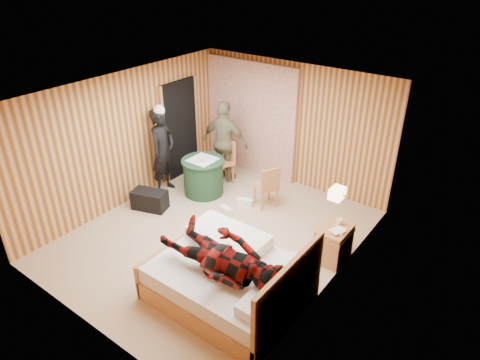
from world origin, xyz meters
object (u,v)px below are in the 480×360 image
Objects in this scene: wall_lamp at (337,193)px; man_at_table at (225,142)px; duffel_bag at (150,200)px; chair_near at (268,184)px; bed at (231,279)px; nightstand at (333,243)px; chair_far at (225,158)px; woman_standing at (163,151)px; man_on_bed at (221,250)px; round_table at (203,176)px.

man_at_table is (-3.05, 1.26, -0.44)m from wall_lamp.
chair_near is at bearing 19.49° from duffel_bag.
bed is 2.84m from duffel_bag.
chair_far reaches higher than nightstand.
woman_standing reaches higher than chair_near.
woman_standing reaches higher than bed.
duffel_bag is (-1.75, -1.37, -0.31)m from chair_near.
man_at_table reaches higher than nightstand.
man_on_bed is at bearing 118.48° from man_at_table.
duffel_bag is (-0.46, -1.72, -0.36)m from chair_far.
woman_standing is at bearing 148.09° from man_on_bed.
round_table reaches higher than nightstand.
chair_near is 0.49× the size of woman_standing.
man_at_table reaches higher than round_table.
man_at_table is (-3.00, 1.06, 0.56)m from nightstand.
man_on_bed is at bearing -83.44° from bed.
duffel_bag is at bearing -111.95° from round_table.
wall_lamp is 0.15× the size of woman_standing.
round_table is at bearing 80.62° from man_at_table.
nightstand is (-0.04, 0.20, -1.00)m from wall_lamp.
man_on_bed is (2.27, -2.92, 0.11)m from man_at_table.
woman_standing is at bearing -151.90° from round_table.
round_table is 0.49× the size of woman_standing.
man_on_bed reaches higher than woman_standing.
woman_standing is at bearing 93.18° from duffel_bag.
woman_standing is at bearing -179.85° from nightstand.
chair_far is at bearing -48.37° from woman_standing.
nightstand is 3.24m from man_at_table.
wall_lamp reaches higher than bed.
woman_standing is (-0.70, -0.37, 0.49)m from round_table.
round_table is 0.68m from chair_far.
wall_lamp is 0.43× the size of nightstand.
nightstand is 0.35× the size of man_at_table.
nightstand is 0.35× the size of woman_standing.
chair_far is 1.09× the size of chair_near.
man_on_bed is at bearing -111.43° from nightstand.
bed is 3.36× the size of nightstand.
man_on_bed is (-0.73, -1.86, 0.68)m from nightstand.
chair_near is 2.24m from duffel_bag.
nightstand is at bearing 3.62° from chair_far.
chair_near is (-1.72, 0.87, -0.81)m from wall_lamp.
man_on_bed is (-0.77, -1.66, -0.32)m from wall_lamp.
round_table is 0.86m from man_at_table.
chair_near is 2.75m from man_on_bed.
chair_near reaches higher than duffel_bag.
man_on_bed reaches higher than chair_near.
man_on_bed reaches higher than nightstand.
chair_far reaches higher than chair_near.
chair_far is at bearing 157.95° from wall_lamp.
man_on_bed reaches higher than bed.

